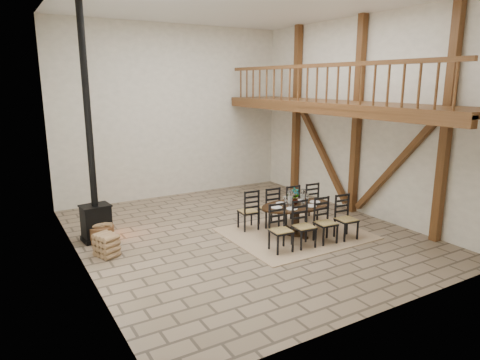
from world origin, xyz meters
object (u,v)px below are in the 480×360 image
wood_stove (94,190)px  log_basket (101,233)px  log_stack (106,245)px  dining_table (296,219)px

wood_stove → log_basket: 0.96m
log_basket → log_stack: 0.86m
dining_table → log_stack: 4.11m
wood_stove → dining_table: bearing=-31.8°
dining_table → log_basket: size_ratio=4.11×
dining_table → log_stack: bearing=172.4°
dining_table → log_basket: 4.29m
dining_table → log_basket: (-3.91, 1.75, -0.16)m
dining_table → log_stack: dining_table is taller
log_stack → wood_stove: bearing=87.6°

